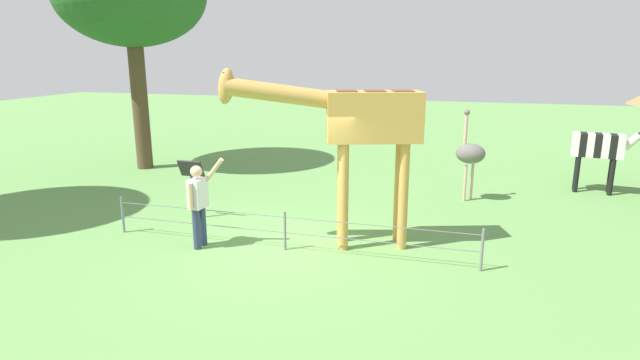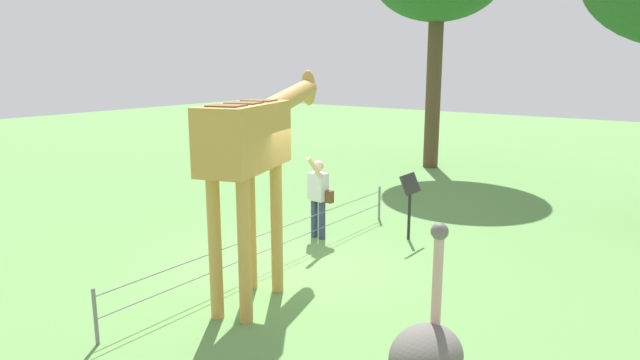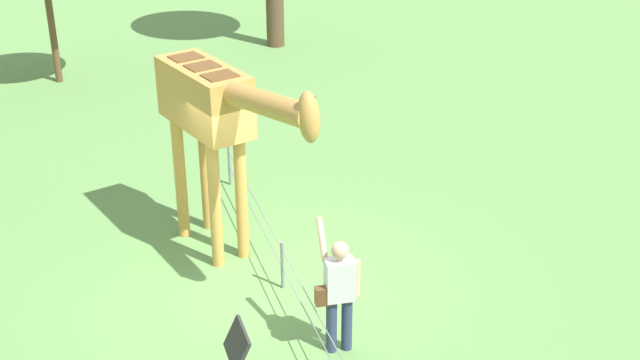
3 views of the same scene
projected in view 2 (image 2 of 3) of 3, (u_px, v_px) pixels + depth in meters
name	position (u px, v px, depth m)	size (l,w,h in m)	color
ground_plane	(289.00, 267.00, 9.59)	(60.00, 60.00, 0.00)	#60934C
giraffe	(254.00, 145.00, 7.93)	(3.64, 1.57, 3.34)	#C69347
visitor	(318.00, 194.00, 10.96)	(0.64, 0.59, 1.73)	navy
ostrich	(426.00, 357.00, 4.42)	(0.70, 0.56, 2.25)	#CC9E93
info_sign	(410.00, 193.00, 10.87)	(0.56, 0.21, 1.32)	black
wire_fence	(278.00, 242.00, 9.64)	(7.05, 0.05, 0.75)	slate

